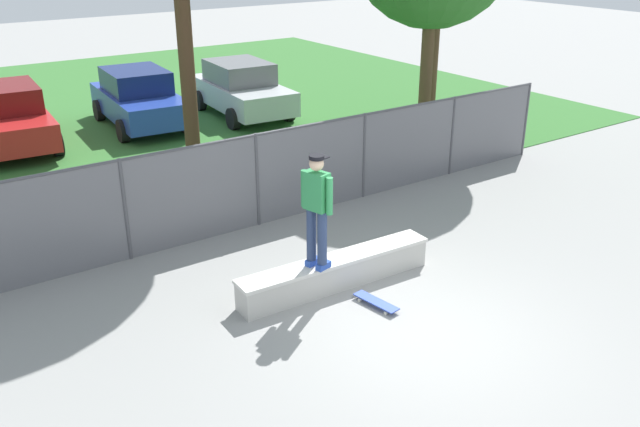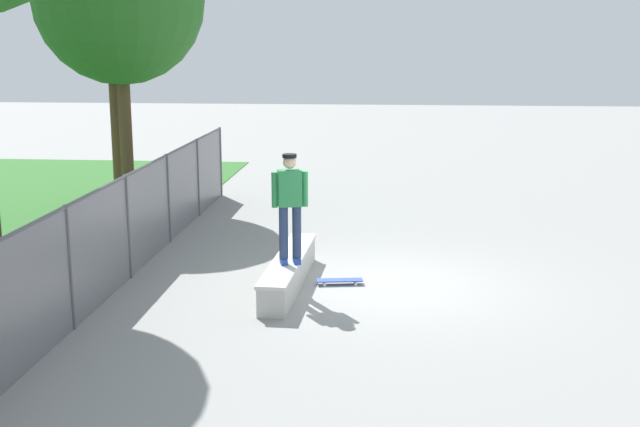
# 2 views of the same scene
# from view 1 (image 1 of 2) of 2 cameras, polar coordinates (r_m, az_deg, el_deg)

# --- Properties ---
(ground_plane) EXTENTS (80.00, 80.00, 0.00)m
(ground_plane) POSITION_cam_1_polar(r_m,az_deg,el_deg) (10.03, 8.42, -9.86)
(ground_plane) COLOR gray
(grass_strip) EXTENTS (27.69, 20.00, 0.02)m
(grass_strip) POSITION_cam_1_polar(r_m,az_deg,el_deg) (22.45, -18.57, 7.97)
(grass_strip) COLOR #336B2D
(grass_strip) RESTS_ON ground
(concrete_ledge) EXTENTS (3.48, 0.62, 0.51)m
(concrete_ledge) POSITION_cam_1_polar(r_m,az_deg,el_deg) (10.95, 1.36, -4.99)
(concrete_ledge) COLOR #B7B5AD
(concrete_ledge) RESTS_ON ground
(skateboarder) EXTENTS (0.36, 0.58, 1.84)m
(skateboarder) POSITION_cam_1_polar(r_m,az_deg,el_deg) (10.12, -0.28, 0.62)
(skateboarder) COLOR #2647A5
(skateboarder) RESTS_ON concrete_ledge
(skateboard) EXTENTS (0.32, 0.82, 0.09)m
(skateboard) POSITION_cam_1_polar(r_m,az_deg,el_deg) (10.53, 4.78, -7.48)
(skateboard) COLOR #334CB2
(skateboard) RESTS_ON ground
(chainlink_fence) EXTENTS (15.76, 0.07, 1.86)m
(chainlink_fence) POSITION_cam_1_polar(r_m,az_deg,el_deg) (12.98, -5.36, 3.15)
(chainlink_fence) COLOR #4C4C51
(chainlink_fence) RESTS_ON ground
(car_red) EXTENTS (2.24, 4.32, 1.66)m
(car_red) POSITION_cam_1_polar(r_m,az_deg,el_deg) (19.58, -24.93, 7.43)
(car_red) COLOR #B21E1E
(car_red) RESTS_ON ground
(car_blue) EXTENTS (2.24, 4.32, 1.66)m
(car_blue) POSITION_cam_1_polar(r_m,az_deg,el_deg) (20.52, -15.14, 9.42)
(car_blue) COLOR #233D9E
(car_blue) RESTS_ON ground
(car_silver) EXTENTS (2.24, 4.32, 1.66)m
(car_silver) POSITION_cam_1_polar(r_m,az_deg,el_deg) (21.19, -6.69, 10.47)
(car_silver) COLOR #B7BABF
(car_silver) RESTS_ON ground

